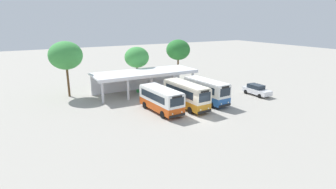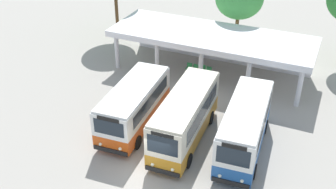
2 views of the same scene
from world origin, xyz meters
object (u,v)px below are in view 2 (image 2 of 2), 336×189
Objects in this scene: waiting_chair_end_by_column at (189,67)px; waiting_chair_second_from_end at (195,68)px; waiting_chair_middle_seat at (202,69)px; waiting_chair_fourth_seat at (208,71)px; city_bus_nearest_orange at (134,105)px; city_bus_middle_cream at (245,126)px; city_bus_second_in_row at (185,116)px.

waiting_chair_end_by_column and waiting_chair_second_from_end have the same top height.
waiting_chair_fourth_seat is (0.56, -0.10, 0.00)m from waiting_chair_middle_seat.
city_bus_nearest_orange is 7.20m from city_bus_middle_cream.
city_bus_nearest_orange is at bearing -100.85° from waiting_chair_middle_seat.
city_bus_nearest_orange is 0.96× the size of city_bus_middle_cream.
city_bus_second_in_row is at bearing -1.65° from city_bus_nearest_orange.
city_bus_middle_cream is at bearing 8.12° from city_bus_second_in_row.
city_bus_nearest_orange is 8.58m from waiting_chair_second_from_end.
city_bus_second_in_row is at bearing -73.60° from waiting_chair_second_from_end.
city_bus_middle_cream is 8.72× the size of waiting_chair_fourth_seat.
waiting_chair_second_from_end is 1.00× the size of waiting_chair_middle_seat.
waiting_chair_second_from_end and waiting_chair_middle_seat have the same top height.
waiting_chair_middle_seat is (0.56, 0.12, 0.00)m from waiting_chair_second_from_end.
city_bus_second_in_row is (3.59, -0.10, 0.14)m from city_bus_nearest_orange.
waiting_chair_fourth_seat is at bearing 75.42° from city_bus_nearest_orange.
city_bus_nearest_orange is 8.78m from waiting_chair_middle_seat.
waiting_chair_fourth_seat is at bearing 0.69° from waiting_chair_second_from_end.
waiting_chair_end_by_column is 0.56m from waiting_chair_second_from_end.
waiting_chair_second_from_end is 0.57m from waiting_chair_middle_seat.
city_bus_middle_cream is (7.18, 0.41, 0.10)m from city_bus_nearest_orange.
waiting_chair_middle_seat and waiting_chair_fourth_seat have the same top height.
waiting_chair_end_by_column is 1.00× the size of waiting_chair_middle_seat.
waiting_chair_second_from_end is 1.12m from waiting_chair_fourth_seat.
waiting_chair_second_from_end is at bearing 106.40° from city_bus_second_in_row.
city_bus_middle_cream is 8.72× the size of waiting_chair_second_from_end.
waiting_chair_second_from_end is (1.08, 8.43, -1.13)m from city_bus_nearest_orange.
city_bus_middle_cream is at bearing -52.74° from waiting_chair_second_from_end.
city_bus_nearest_orange is 8.53m from waiting_chair_end_by_column.
city_bus_middle_cream is at bearing -58.18° from waiting_chair_fourth_seat.
waiting_chair_fourth_seat is at bearing -10.52° from waiting_chair_middle_seat.
waiting_chair_middle_seat is at bearing 11.85° from waiting_chair_second_from_end.
waiting_chair_end_by_column is at bearing -179.86° from waiting_chair_fourth_seat.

